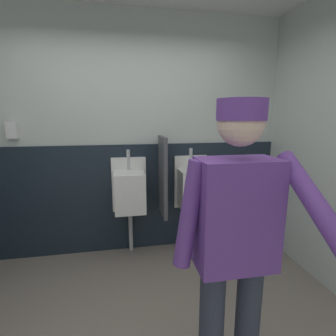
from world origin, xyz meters
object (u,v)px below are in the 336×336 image
at_px(urinal_middle, 193,188).
at_px(soap_dispenser, 12,130).
at_px(urinal_left, 129,191).
at_px(person, 235,235).

distance_m(urinal_middle, soap_dispenser, 2.07).
height_order(urinal_left, urinal_middle, same).
xyz_separation_m(urinal_left, soap_dispenser, (-1.19, 0.12, 0.70)).
xyz_separation_m(urinal_left, person, (0.50, -1.67, 0.23)).
bearing_deg(soap_dispenser, urinal_left, -5.72).
relative_size(urinal_left, soap_dispenser, 6.89).
xyz_separation_m(person, soap_dispenser, (-1.69, 1.79, 0.47)).
bearing_deg(soap_dispenser, urinal_middle, -3.52).
bearing_deg(person, urinal_middle, 81.34).
distance_m(urinal_left, urinal_middle, 0.75).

